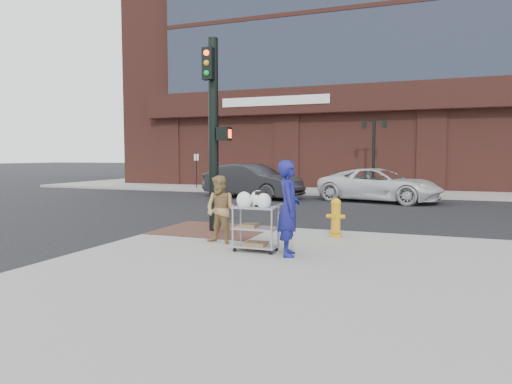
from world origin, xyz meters
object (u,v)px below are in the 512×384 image
at_px(pedestrian_tan, 220,210).
at_px(sedan_dark, 252,181).
at_px(fire_hydrant, 336,217).
at_px(minivan_white, 380,185).
at_px(traffic_signal_pole, 214,129).
at_px(utility_cart, 256,224).
at_px(lamp_post, 374,147).
at_px(woman_blue, 289,208).

distance_m(pedestrian_tan, sedan_dark, 12.82).
xyz_separation_m(sedan_dark, fire_hydrant, (6.19, -10.51, -0.22)).
relative_size(minivan_white, fire_hydrant, 5.84).
bearing_deg(traffic_signal_pole, sedan_dark, 105.71).
bearing_deg(utility_cart, lamp_post, 88.14).
relative_size(sedan_dark, utility_cart, 4.15).
xyz_separation_m(woman_blue, pedestrian_tan, (-1.81, 0.70, -0.18)).
height_order(pedestrian_tan, minivan_white, pedestrian_tan).
bearing_deg(pedestrian_tan, lamp_post, 94.96).
height_order(sedan_dark, utility_cart, sedan_dark).
height_order(utility_cart, fire_hydrant, utility_cart).
relative_size(sedan_dark, minivan_white, 0.93).
bearing_deg(lamp_post, woman_blue, -89.36).
distance_m(woman_blue, utility_cart, 0.86).
relative_size(lamp_post, woman_blue, 2.11).
distance_m(woman_blue, fire_hydrant, 2.50).
height_order(lamp_post, sedan_dark, lamp_post).
bearing_deg(woman_blue, fire_hydrant, -28.01).
xyz_separation_m(lamp_post, traffic_signal_pole, (-2.48, -15.23, 0.21)).
distance_m(woman_blue, sedan_dark, 14.12).
xyz_separation_m(pedestrian_tan, utility_cart, (1.05, -0.55, -0.20)).
relative_size(lamp_post, traffic_signal_pole, 0.80).
relative_size(traffic_signal_pole, fire_hydrant, 5.22).
height_order(sedan_dark, minivan_white, sedan_dark).
height_order(pedestrian_tan, sedan_dark, sedan_dark).
relative_size(traffic_signal_pole, woman_blue, 2.64).
distance_m(traffic_signal_pole, minivan_white, 11.70).
bearing_deg(traffic_signal_pole, woman_blue, -39.25).
xyz_separation_m(woman_blue, fire_hydrant, (0.50, 2.41, -0.46)).
bearing_deg(woman_blue, utility_cart, 62.33).
xyz_separation_m(traffic_signal_pole, pedestrian_tan, (0.86, -1.48, -1.91)).
distance_m(lamp_post, fire_hydrant, 15.15).
relative_size(utility_cart, fire_hydrant, 1.31).
distance_m(woman_blue, pedestrian_tan, 1.95).
bearing_deg(traffic_signal_pole, utility_cart, -46.69).
xyz_separation_m(pedestrian_tan, fire_hydrant, (2.31, 1.70, -0.28)).
bearing_deg(fire_hydrant, utility_cart, -119.01).
height_order(traffic_signal_pole, woman_blue, traffic_signal_pole).
bearing_deg(sedan_dark, minivan_white, -71.66).
xyz_separation_m(traffic_signal_pole, utility_cart, (1.92, -2.03, -2.11)).
height_order(woman_blue, utility_cart, woman_blue).
height_order(minivan_white, fire_hydrant, minivan_white).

